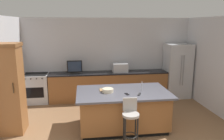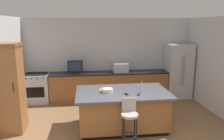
{
  "view_description": "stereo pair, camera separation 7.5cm",
  "coord_description": "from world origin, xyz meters",
  "px_view_note": "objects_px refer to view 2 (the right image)",
  "views": [
    {
      "loc": [
        -0.84,
        -3.17,
        2.46
      ],
      "look_at": [
        -0.09,
        2.39,
        1.26
      ],
      "focal_mm": 34.54,
      "sensor_mm": 36.0,
      "label": 1
    },
    {
      "loc": [
        -0.77,
        -3.18,
        2.46
      ],
      "look_at": [
        -0.09,
        2.39,
        1.26
      ],
      "focal_mm": 34.54,
      "sensor_mm": 36.0,
      "label": 2
    }
  ],
  "objects_px": {
    "cell_phone": "(126,94)",
    "kitchen_island": "(122,109)",
    "refrigerator": "(178,71)",
    "cabinet_tower": "(10,87)",
    "range_oven": "(37,88)",
    "cutting_board": "(106,90)",
    "fruit_bowl": "(107,90)",
    "tv_remote": "(139,94)",
    "microwave": "(121,68)",
    "bar_stool_center": "(129,119)",
    "tv_monitor": "(75,68)"
  },
  "relations": [
    {
      "from": "cell_phone",
      "to": "kitchen_island",
      "type": "bearing_deg",
      "value": 89.13
    },
    {
      "from": "refrigerator",
      "to": "cabinet_tower",
      "type": "bearing_deg",
      "value": -158.68
    },
    {
      "from": "range_oven",
      "to": "cutting_board",
      "type": "xyz_separation_m",
      "value": [
        2.02,
        -1.91,
        0.46
      ]
    },
    {
      "from": "refrigerator",
      "to": "fruit_bowl",
      "type": "distance_m",
      "value": 3.31
    },
    {
      "from": "cabinet_tower",
      "to": "fruit_bowl",
      "type": "xyz_separation_m",
      "value": [
        2.19,
        -0.16,
        -0.12
      ]
    },
    {
      "from": "tv_remote",
      "to": "microwave",
      "type": "bearing_deg",
      "value": 116.29
    },
    {
      "from": "cabinet_tower",
      "to": "cutting_board",
      "type": "distance_m",
      "value": 2.17
    },
    {
      "from": "cabinet_tower",
      "to": "fruit_bowl",
      "type": "bearing_deg",
      "value": -4.26
    },
    {
      "from": "refrigerator",
      "to": "cutting_board",
      "type": "height_order",
      "value": "refrigerator"
    },
    {
      "from": "fruit_bowl",
      "to": "microwave",
      "type": "bearing_deg",
      "value": 72.74
    },
    {
      "from": "range_oven",
      "to": "cutting_board",
      "type": "height_order",
      "value": "range_oven"
    },
    {
      "from": "tv_remote",
      "to": "cutting_board",
      "type": "xyz_separation_m",
      "value": [
        -0.7,
        0.43,
        -0.0
      ]
    },
    {
      "from": "bar_stool_center",
      "to": "microwave",
      "type": "bearing_deg",
      "value": 88.89
    },
    {
      "from": "cell_phone",
      "to": "tv_remote",
      "type": "distance_m",
      "value": 0.28
    },
    {
      "from": "kitchen_island",
      "to": "bar_stool_center",
      "type": "distance_m",
      "value": 0.83
    },
    {
      "from": "range_oven",
      "to": "cell_phone",
      "type": "distance_m",
      "value": 3.37
    },
    {
      "from": "cell_phone",
      "to": "cutting_board",
      "type": "bearing_deg",
      "value": 126.58
    },
    {
      "from": "cabinet_tower",
      "to": "cell_phone",
      "type": "xyz_separation_m",
      "value": [
        2.6,
        -0.37,
        -0.16
      ]
    },
    {
      "from": "kitchen_island",
      "to": "tv_monitor",
      "type": "distance_m",
      "value": 2.42
    },
    {
      "from": "cell_phone",
      "to": "tv_remote",
      "type": "xyz_separation_m",
      "value": [
        0.27,
        -0.06,
        0.01
      ]
    },
    {
      "from": "range_oven",
      "to": "bar_stool_center",
      "type": "xyz_separation_m",
      "value": [
        2.4,
        -2.88,
        0.14
      ]
    },
    {
      "from": "kitchen_island",
      "to": "tv_remote",
      "type": "xyz_separation_m",
      "value": [
        0.32,
        -0.28,
        0.46
      ]
    },
    {
      "from": "cutting_board",
      "to": "kitchen_island",
      "type": "bearing_deg",
      "value": -20.77
    },
    {
      "from": "microwave",
      "to": "cutting_board",
      "type": "xyz_separation_m",
      "value": [
        -0.67,
        -1.91,
        -0.14
      ]
    },
    {
      "from": "tv_monitor",
      "to": "bar_stool_center",
      "type": "height_order",
      "value": "tv_monitor"
    },
    {
      "from": "kitchen_island",
      "to": "cutting_board",
      "type": "bearing_deg",
      "value": 159.23
    },
    {
      "from": "refrigerator",
      "to": "cabinet_tower",
      "type": "distance_m",
      "value": 5.15
    },
    {
      "from": "kitchen_island",
      "to": "cutting_board",
      "type": "height_order",
      "value": "cutting_board"
    },
    {
      "from": "tv_monitor",
      "to": "cell_phone",
      "type": "relative_size",
      "value": 3.16
    },
    {
      "from": "tv_remote",
      "to": "range_oven",
      "type": "bearing_deg",
      "value": 164.74
    },
    {
      "from": "kitchen_island",
      "to": "range_oven",
      "type": "height_order",
      "value": "range_oven"
    },
    {
      "from": "bar_stool_center",
      "to": "fruit_bowl",
      "type": "relative_size",
      "value": 3.86
    },
    {
      "from": "tv_monitor",
      "to": "fruit_bowl",
      "type": "height_order",
      "value": "tv_monitor"
    },
    {
      "from": "kitchen_island",
      "to": "fruit_bowl",
      "type": "distance_m",
      "value": 0.61
    },
    {
      "from": "kitchen_island",
      "to": "tv_monitor",
      "type": "height_order",
      "value": "tv_monitor"
    },
    {
      "from": "microwave",
      "to": "fruit_bowl",
      "type": "distance_m",
      "value": 2.18
    },
    {
      "from": "fruit_bowl",
      "to": "kitchen_island",
      "type": "bearing_deg",
      "value": 2.92
    },
    {
      "from": "tv_remote",
      "to": "cutting_board",
      "type": "height_order",
      "value": "tv_remote"
    },
    {
      "from": "tv_remote",
      "to": "cutting_board",
      "type": "distance_m",
      "value": 0.82
    },
    {
      "from": "bar_stool_center",
      "to": "cutting_board",
      "type": "relative_size",
      "value": 3.2
    },
    {
      "from": "fruit_bowl",
      "to": "cutting_board",
      "type": "bearing_deg",
      "value": 97.57
    },
    {
      "from": "microwave",
      "to": "fruit_bowl",
      "type": "relative_size",
      "value": 1.86
    },
    {
      "from": "range_oven",
      "to": "cell_phone",
      "type": "bearing_deg",
      "value": -43.01
    },
    {
      "from": "range_oven",
      "to": "bar_stool_center",
      "type": "relative_size",
      "value": 0.94
    },
    {
      "from": "tv_remote",
      "to": "cell_phone",
      "type": "bearing_deg",
      "value": -166.61
    },
    {
      "from": "kitchen_island",
      "to": "tv_remote",
      "type": "height_order",
      "value": "tv_remote"
    },
    {
      "from": "refrigerator",
      "to": "cutting_board",
      "type": "relative_size",
      "value": 5.8
    },
    {
      "from": "kitchen_island",
      "to": "tv_remote",
      "type": "distance_m",
      "value": 0.62
    },
    {
      "from": "range_oven",
      "to": "cutting_board",
      "type": "bearing_deg",
      "value": -43.48
    },
    {
      "from": "refrigerator",
      "to": "fruit_bowl",
      "type": "height_order",
      "value": "refrigerator"
    }
  ]
}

